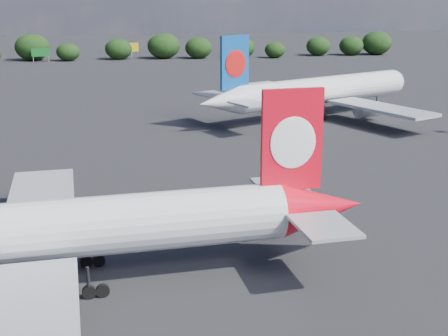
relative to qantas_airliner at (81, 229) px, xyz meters
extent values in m
plane|color=black|center=(-3.58, 52.36, -4.70)|extent=(500.00, 500.00, 0.00)
cylinder|color=silver|center=(-1.65, -0.12, 0.15)|extent=(37.12, 7.57, 4.85)
cone|color=red|center=(20.60, 1.53, 0.15)|extent=(8.10, 5.41, 4.85)
cube|color=red|center=(17.70, 1.32, 6.36)|extent=(5.36, 0.88, 8.73)
ellipsoid|color=white|center=(17.72, 1.03, 6.19)|extent=(4.08, 0.50, 4.46)
ellipsoid|color=white|center=(17.68, 1.61, 6.19)|extent=(4.08, 0.50, 4.46)
cube|color=#A5A7AD|center=(19.06, -3.93, 0.54)|extent=(4.79, 6.13, 0.29)
cube|color=#A5A7AD|center=(18.27, 6.71, 0.54)|extent=(4.79, 6.13, 0.29)
cube|color=#A5A7AD|center=(-2.65, -12.84, -1.40)|extent=(7.73, 19.82, 0.53)
cube|color=#A5A7AD|center=(-4.52, 12.31, -1.40)|extent=(7.73, 19.82, 0.53)
cylinder|color=red|center=(-4.94, -8.15, -2.66)|extent=(5.03, 2.97, 2.62)
cube|color=#A5A7AD|center=(-4.94, -8.15, -1.98)|extent=(2.15, 0.45, 1.16)
cylinder|color=red|center=(-6.09, 7.33, -2.66)|extent=(5.03, 2.97, 2.62)
cube|color=#A5A7AD|center=(-6.09, 7.33, -1.98)|extent=(2.15, 0.45, 1.16)
cylinder|color=black|center=(0.50, -2.88, -3.24)|extent=(0.29, 0.29, 2.43)
cylinder|color=black|center=(0.50, -2.88, -4.16)|extent=(1.10, 0.51, 1.07)
cylinder|color=black|center=(1.57, -2.80, -4.16)|extent=(1.10, 0.51, 1.07)
cylinder|color=black|center=(0.07, 2.92, -3.24)|extent=(0.29, 0.29, 2.43)
cylinder|color=black|center=(0.07, 2.92, -4.16)|extent=(1.10, 0.51, 1.07)
cylinder|color=black|center=(1.13, 3.00, -4.16)|extent=(1.10, 0.51, 1.07)
cylinder|color=silver|center=(41.26, 64.03, 0.33)|extent=(36.88, 20.37, 5.03)
sphere|color=silver|center=(58.66, 71.93, 0.33)|extent=(6.66, 6.66, 5.03)
cone|color=silver|center=(20.20, 54.47, 0.33)|extent=(9.40, 7.90, 5.03)
cube|color=#0D4792|center=(22.95, 55.72, 6.77)|extent=(5.24, 2.74, 9.05)
ellipsoid|color=red|center=(23.07, 55.44, 6.59)|extent=(3.93, 1.93, 4.63)
ellipsoid|color=red|center=(22.82, 55.99, 6.59)|extent=(3.93, 1.93, 4.63)
cube|color=#A5A7AD|center=(24.32, 50.26, 0.73)|extent=(6.61, 7.37, 0.30)
cube|color=#A5A7AD|center=(19.75, 60.34, 0.73)|extent=(6.61, 7.37, 0.30)
cube|color=#A5A7AD|center=(48.50, 52.96, -1.28)|extent=(14.27, 21.02, 0.55)
cube|color=#A5A7AD|center=(37.69, 76.77, -1.28)|extent=(14.27, 21.02, 0.55)
cylinder|color=#A5A7AD|center=(48.25, 58.37, -2.59)|extent=(5.70, 4.55, 2.72)
cube|color=#A5A7AD|center=(48.25, 58.37, -1.88)|extent=(2.14, 1.19, 1.21)
cylinder|color=#A5A7AD|center=(41.60, 73.02, -2.59)|extent=(5.70, 4.55, 2.72)
cube|color=#A5A7AD|center=(41.60, 73.02, -1.88)|extent=(2.14, 1.19, 1.21)
cylinder|color=black|center=(40.68, 60.45, -3.19)|extent=(0.37, 0.37, 2.51)
cylinder|color=black|center=(40.68, 60.45, -4.14)|extent=(1.19, 0.87, 1.11)
cylinder|color=black|center=(39.67, 59.99, -4.14)|extent=(1.19, 0.87, 1.11)
cylinder|color=black|center=(38.18, 65.95, -3.19)|extent=(0.37, 0.37, 2.51)
cylinder|color=black|center=(38.18, 65.95, -4.14)|extent=(1.19, 0.87, 1.11)
cylinder|color=black|center=(37.18, 65.49, -4.14)|extent=(1.19, 0.87, 1.11)
cylinder|color=black|center=(55.00, 70.26, -3.24)|extent=(0.32, 0.32, 2.51)
cylinder|color=black|center=(55.00, 70.26, -4.24)|extent=(0.97, 0.69, 0.91)
cube|color=#13601F|center=(-21.58, 168.36, -1.50)|extent=(6.00, 0.30, 2.60)
cylinder|color=#979BA0|center=(-24.08, 168.36, -3.70)|extent=(0.20, 0.20, 2.00)
cylinder|color=#979BA0|center=(-19.08, 168.36, -3.70)|extent=(0.20, 0.20, 2.00)
cube|color=gold|center=(8.42, 174.36, -0.70)|extent=(5.00, 0.30, 3.00)
cylinder|color=#979BA0|center=(8.42, 174.36, -3.45)|extent=(0.30, 0.30, 2.50)
ellipsoid|color=black|center=(-24.91, 174.50, -0.20)|extent=(11.69, 9.89, 8.99)
ellipsoid|color=black|center=(-12.91, 170.94, -1.68)|extent=(7.84, 6.63, 6.03)
ellipsoid|color=black|center=(3.99, 173.09, -1.12)|extent=(9.30, 7.87, 7.15)
ellipsoid|color=black|center=(19.61, 173.07, -0.32)|extent=(11.37, 9.62, 8.75)
ellipsoid|color=black|center=(31.70, 171.64, -1.02)|extent=(9.56, 8.09, 7.36)
ellipsoid|color=black|center=(46.67, 169.90, -1.04)|extent=(9.50, 8.04, 7.31)
ellipsoid|color=black|center=(58.51, 168.91, -1.89)|extent=(7.29, 6.17, 5.61)
ellipsoid|color=black|center=(76.10, 174.01, -1.27)|extent=(8.92, 7.55, 6.86)
ellipsoid|color=black|center=(88.53, 173.29, -1.22)|extent=(9.05, 7.65, 6.96)
ellipsoid|color=black|center=(98.44, 173.50, -0.38)|extent=(11.22, 9.49, 8.63)
camera|label=1|loc=(3.55, -48.04, 18.52)|focal=50.00mm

